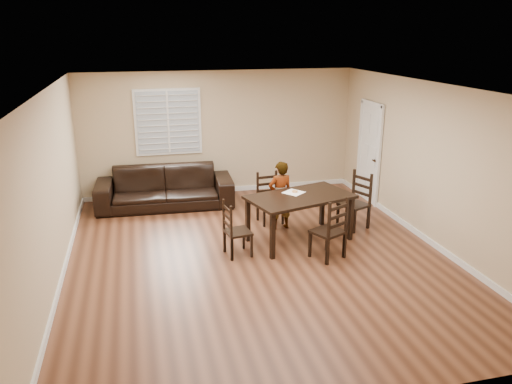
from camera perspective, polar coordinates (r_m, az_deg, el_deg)
The scene contains 11 objects.
ground at distance 8.18m, azimuth 0.18°, elevation -7.32°, with size 7.00×7.00×0.00m, color brown.
room at distance 7.76m, azimuth 0.13°, elevation 5.42°, with size 6.04×7.04×2.72m.
dining_table at distance 8.54m, azimuth 5.05°, elevation -0.97°, with size 1.95×1.42×0.82m.
chair_near at distance 9.52m, azimuth 1.38°, elevation -0.77°, with size 0.47×0.45×0.96m.
chair_far at distance 7.95m, azimuth 8.87°, elevation -4.61°, with size 0.61×0.59×1.03m.
chair_left at distance 8.03m, azimuth -2.84°, elevation -4.55°, with size 0.44×0.47×0.92m.
chair_right at distance 9.41m, azimuth 11.63°, elevation -1.12°, with size 0.59×0.61×1.05m.
child at distance 9.07m, azimuth 2.78°, elevation -0.40°, with size 0.47×0.31×1.28m, color gray.
napkin at distance 8.66m, azimuth 4.33°, elevation -0.05°, with size 0.31×0.31×0.00m, color white.
donut at distance 8.67m, azimuth 4.46°, elevation 0.11°, with size 0.10×0.10×0.04m.
sofa at distance 10.48m, azimuth -10.36°, elevation 0.51°, with size 2.77×1.08×0.81m, color black.
Camera 1 is at (-1.78, -7.18, 3.49)m, focal length 35.00 mm.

